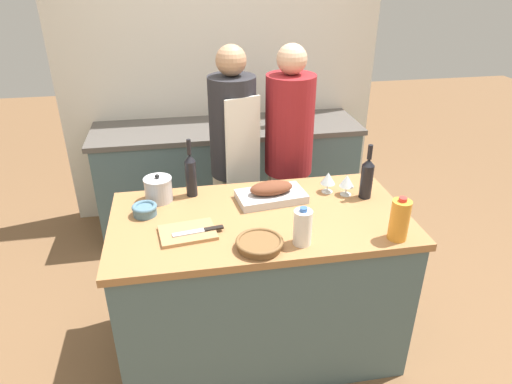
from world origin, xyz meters
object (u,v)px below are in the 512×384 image
roasting_pan (271,193)px  wicker_basket (259,244)px  knife_chef (200,231)px  condiment_bottle_short (229,113)px  milk_jug (303,227)px  wine_bottle_dark (191,174)px  person_cook_aproned (234,156)px  person_cook_guest (289,154)px  condiment_bottle_tall (247,111)px  juice_jug (399,220)px  stock_pot (158,189)px  wine_glass_left (347,181)px  stand_mixer (289,107)px  wine_glass_right (328,179)px  cutting_board (188,233)px  wine_bottle_green (367,177)px  mixing_bowl (145,209)px

roasting_pan → wicker_basket: roasting_pan is taller
knife_chef → condiment_bottle_short: size_ratio=1.17×
milk_jug → wine_bottle_dark: wine_bottle_dark is taller
roasting_pan → person_cook_aproned: person_cook_aproned is taller
wine_bottle_dark → person_cook_guest: 0.81m
wine_bottle_dark → condiment_bottle_tall: wine_bottle_dark is taller
juice_jug → person_cook_aproned: bearing=120.7°
stock_pot → condiment_bottle_short: (0.54, 1.18, 0.03)m
stock_pot → wine_glass_left: bearing=-6.5°
stock_pot → stand_mixer: (1.01, 1.12, 0.07)m
milk_jug → wine_glass_right: milk_jug is taller
condiment_bottle_tall → juice_jug: bearing=-76.7°
wine_glass_left → knife_chef: size_ratio=0.48×
stock_pot → cutting_board: bearing=-70.0°
stock_pot → wine_bottle_green: (1.14, -0.17, 0.06)m
milk_jug → knife_chef: size_ratio=0.76×
wine_glass_right → condiment_bottle_short: condiment_bottle_short is taller
cutting_board → knife_chef: knife_chef is taller
wicker_basket → mixing_bowl: size_ratio=1.70×
wine_bottle_green → stand_mixer: size_ratio=0.91×
juice_jug → milk_jug: 0.46m
stock_pot → wine_bottle_dark: 0.20m
condiment_bottle_tall → person_cook_guest: person_cook_guest is taller
condiment_bottle_tall → person_cook_aproned: 0.78m
knife_chef → condiment_bottle_short: bearing=77.9°
cutting_board → mixing_bowl: mixing_bowl is taller
knife_chef → wine_glass_left: bearing=17.9°
wine_bottle_green → condiment_bottle_short: wine_bottle_green is taller
milk_jug → stand_mixer: 1.71m
mixing_bowl → person_cook_aproned: 0.85m
milk_jug → condiment_bottle_tall: condiment_bottle_tall is taller
person_cook_aproned → condiment_bottle_short: bearing=67.1°
wine_bottle_dark → wine_glass_right: size_ratio=2.76×
wicker_basket → wine_glass_right: (0.49, 0.49, 0.06)m
wine_bottle_green → knife_chef: bearing=-166.4°
wine_glass_right → condiment_bottle_tall: (-0.26, 1.31, 0.01)m
condiment_bottle_tall → knife_chef: bearing=-106.9°
mixing_bowl → condiment_bottle_short: 1.47m
wine_bottle_dark → condiment_bottle_tall: bearing=67.0°
condiment_bottle_tall → person_cook_guest: (0.16, -0.76, -0.08)m
knife_chef → stand_mixer: stand_mixer is taller
wicker_basket → wine_bottle_dark: (-0.28, 0.59, 0.11)m
mixing_bowl → condiment_bottle_short: (0.61, 1.33, 0.07)m
wicker_basket → mixing_bowl: 0.67m
roasting_pan → condiment_bottle_short: condiment_bottle_short is taller
wine_bottle_green → juice_jug: bearing=-91.4°
wine_glass_left → milk_jug: bearing=-130.9°
cutting_board → person_cook_guest: 1.12m
wine_glass_left → person_cook_guest: 0.63m
mixing_bowl → person_cook_aproned: size_ratio=0.08×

